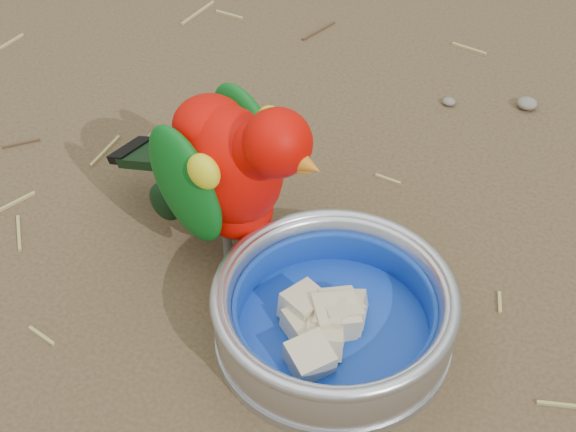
% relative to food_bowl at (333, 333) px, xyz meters
% --- Properties ---
extents(ground, '(60.00, 60.00, 0.00)m').
position_rel_food_bowl_xyz_m(ground, '(-0.09, 0.06, -0.01)').
color(ground, '#4E3D27').
extents(food_bowl, '(0.21, 0.21, 0.02)m').
position_rel_food_bowl_xyz_m(food_bowl, '(0.00, 0.00, 0.00)').
color(food_bowl, '#B2B2BA').
rests_on(food_bowl, ground).
extents(bowl_wall, '(0.21, 0.21, 0.04)m').
position_rel_food_bowl_xyz_m(bowl_wall, '(0.00, 0.00, 0.03)').
color(bowl_wall, '#B2B2BA').
rests_on(bowl_wall, food_bowl).
extents(fruit_wedges, '(0.12, 0.12, 0.03)m').
position_rel_food_bowl_xyz_m(fruit_wedges, '(0.00, 0.00, 0.02)').
color(fruit_wedges, beige).
rests_on(fruit_wedges, food_bowl).
extents(lory_parrot, '(0.25, 0.19, 0.18)m').
position_rel_food_bowl_xyz_m(lory_parrot, '(-0.12, 0.07, 0.08)').
color(lory_parrot, '#C70600').
rests_on(lory_parrot, ground).
extents(ground_debris, '(0.90, 0.80, 0.01)m').
position_rel_food_bowl_xyz_m(ground_debris, '(-0.07, 0.13, -0.01)').
color(ground_debris, tan).
rests_on(ground_debris, ground).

